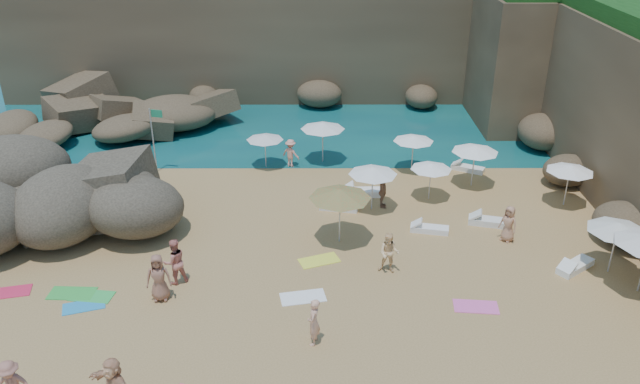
{
  "coord_description": "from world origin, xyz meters",
  "views": [
    {
      "loc": [
        1.94,
        -20.83,
        13.66
      ],
      "look_at": [
        2.0,
        3.0,
        2.0
      ],
      "focal_mm": 35.0,
      "sensor_mm": 36.0,
      "label": 1
    }
  ],
  "objects_px": {
    "parasol_1": "(323,126)",
    "parasol_2": "(414,138)",
    "rock_outcrop": "(72,221)",
    "parasol_0": "(265,137)",
    "person_stand_3": "(383,192)",
    "flag_pole": "(154,132)",
    "person_stand_1": "(175,262)",
    "person_stand_2": "(291,153)",
    "person_stand_5": "(105,170)",
    "person_stand_6": "(314,322)",
    "person_stand_4": "(508,224)",
    "lounger_0": "(339,207)"
  },
  "relations": [
    {
      "from": "parasol_1",
      "to": "parasol_2",
      "type": "xyz_separation_m",
      "value": [
        4.76,
        -1.24,
        -0.24
      ]
    },
    {
      "from": "rock_outcrop",
      "to": "parasol_0",
      "type": "distance_m",
      "value": 10.53
    },
    {
      "from": "parasol_0",
      "to": "person_stand_3",
      "type": "distance_m",
      "value": 7.62
    },
    {
      "from": "flag_pole",
      "to": "parasol_1",
      "type": "height_order",
      "value": "flag_pole"
    },
    {
      "from": "person_stand_1",
      "to": "parasol_2",
      "type": "bearing_deg",
      "value": -164.41
    },
    {
      "from": "person_stand_2",
      "to": "person_stand_5",
      "type": "bearing_deg",
      "value": 44.51
    },
    {
      "from": "rock_outcrop",
      "to": "person_stand_6",
      "type": "relative_size",
      "value": 4.86
    },
    {
      "from": "parasol_2",
      "to": "person_stand_3",
      "type": "distance_m",
      "value": 4.8
    },
    {
      "from": "flag_pole",
      "to": "parasol_0",
      "type": "distance_m",
      "value": 5.74
    },
    {
      "from": "rock_outcrop",
      "to": "parasol_2",
      "type": "distance_m",
      "value": 17.26
    },
    {
      "from": "parasol_1",
      "to": "person_stand_4",
      "type": "bearing_deg",
      "value": -47.67
    },
    {
      "from": "rock_outcrop",
      "to": "parasol_2",
      "type": "bearing_deg",
      "value": 19.23
    },
    {
      "from": "lounger_0",
      "to": "person_stand_2",
      "type": "bearing_deg",
      "value": 126.37
    },
    {
      "from": "person_stand_2",
      "to": "person_stand_4",
      "type": "bearing_deg",
      "value": 170.15
    },
    {
      "from": "person_stand_1",
      "to": "person_stand_6",
      "type": "bearing_deg",
      "value": 116.42
    },
    {
      "from": "person_stand_2",
      "to": "person_stand_5",
      "type": "distance_m",
      "value": 9.59
    },
    {
      "from": "parasol_0",
      "to": "person_stand_4",
      "type": "bearing_deg",
      "value": -35.79
    },
    {
      "from": "person_stand_1",
      "to": "person_stand_4",
      "type": "relative_size",
      "value": 1.15
    },
    {
      "from": "rock_outcrop",
      "to": "person_stand_1",
      "type": "distance_m",
      "value": 7.6
    },
    {
      "from": "rock_outcrop",
      "to": "parasol_2",
      "type": "height_order",
      "value": "parasol_2"
    },
    {
      "from": "rock_outcrop",
      "to": "parasol_0",
      "type": "relative_size",
      "value": 4.19
    },
    {
      "from": "lounger_0",
      "to": "parasol_0",
      "type": "bearing_deg",
      "value": 137.76
    },
    {
      "from": "flag_pole",
      "to": "rock_outcrop",
      "type": "bearing_deg",
      "value": -115.71
    },
    {
      "from": "flag_pole",
      "to": "person_stand_5",
      "type": "bearing_deg",
      "value": -141.2
    },
    {
      "from": "parasol_1",
      "to": "rock_outcrop",
      "type": "bearing_deg",
      "value": -148.93
    },
    {
      "from": "lounger_0",
      "to": "parasol_2",
      "type": "bearing_deg",
      "value": 58.51
    },
    {
      "from": "person_stand_4",
      "to": "person_stand_5",
      "type": "height_order",
      "value": "person_stand_5"
    },
    {
      "from": "person_stand_4",
      "to": "parasol_1",
      "type": "bearing_deg",
      "value": 179.38
    },
    {
      "from": "lounger_0",
      "to": "person_stand_1",
      "type": "height_order",
      "value": "person_stand_1"
    },
    {
      "from": "lounger_0",
      "to": "person_stand_4",
      "type": "bearing_deg",
      "value": -11.58
    },
    {
      "from": "parasol_1",
      "to": "person_stand_5",
      "type": "xyz_separation_m",
      "value": [
        -11.0,
        -3.13,
        -1.21
      ]
    },
    {
      "from": "person_stand_5",
      "to": "person_stand_6",
      "type": "distance_m",
      "value": 16.17
    },
    {
      "from": "person_stand_3",
      "to": "person_stand_4",
      "type": "height_order",
      "value": "person_stand_4"
    },
    {
      "from": "person_stand_1",
      "to": "parasol_0",
      "type": "bearing_deg",
      "value": -132.88
    },
    {
      "from": "person_stand_3",
      "to": "parasol_2",
      "type": "bearing_deg",
      "value": -23.7
    },
    {
      "from": "person_stand_4",
      "to": "person_stand_6",
      "type": "relative_size",
      "value": 0.95
    },
    {
      "from": "person_stand_2",
      "to": "person_stand_3",
      "type": "distance_m",
      "value": 6.6
    },
    {
      "from": "person_stand_1",
      "to": "person_stand_5",
      "type": "xyz_separation_m",
      "value": [
        -5.32,
        8.63,
        -0.05
      ]
    },
    {
      "from": "person_stand_5",
      "to": "person_stand_3",
      "type": "bearing_deg",
      "value": -23.53
    },
    {
      "from": "parasol_1",
      "to": "parasol_2",
      "type": "relative_size",
      "value": 1.13
    },
    {
      "from": "flag_pole",
      "to": "person_stand_5",
      "type": "distance_m",
      "value": 3.18
    },
    {
      "from": "parasol_1",
      "to": "person_stand_6",
      "type": "bearing_deg",
      "value": -91.46
    },
    {
      "from": "parasol_0",
      "to": "person_stand_6",
      "type": "xyz_separation_m",
      "value": [
        2.7,
        -14.59,
        -0.87
      ]
    },
    {
      "from": "flag_pole",
      "to": "person_stand_2",
      "type": "bearing_deg",
      "value": 5.21
    },
    {
      "from": "person_stand_1",
      "to": "person_stand_5",
      "type": "bearing_deg",
      "value": -87.97
    },
    {
      "from": "lounger_0",
      "to": "person_stand_3",
      "type": "distance_m",
      "value": 2.18
    },
    {
      "from": "rock_outcrop",
      "to": "person_stand_3",
      "type": "bearing_deg",
      "value": 5.62
    },
    {
      "from": "parasol_0",
      "to": "person_stand_2",
      "type": "distance_m",
      "value": 1.65
    },
    {
      "from": "flag_pole",
      "to": "lounger_0",
      "type": "relative_size",
      "value": 1.97
    },
    {
      "from": "rock_outcrop",
      "to": "flag_pole",
      "type": "xyz_separation_m",
      "value": [
        2.68,
        5.56,
        2.25
      ]
    }
  ]
}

